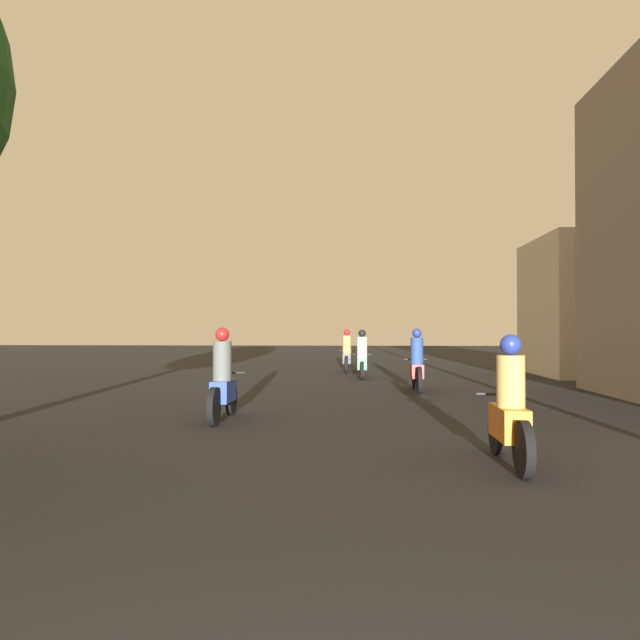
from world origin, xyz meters
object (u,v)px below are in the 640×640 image
Objects in this scene: motorcycle_red at (417,366)px; motorcycle_black at (347,355)px; motorcycle_green at (362,359)px; building_right_far at (597,307)px; motorcycle_orange at (510,413)px; motorcycle_blue at (223,383)px.

motorcycle_black is (-1.93, 7.09, -0.00)m from motorcycle_red.
motorcycle_red is 0.98× the size of motorcycle_green.
motorcycle_black is 0.41× the size of building_right_far.
motorcycle_orange is at bearing -113.76° from building_right_far.
motorcycle_red is (3.85, 5.40, 0.00)m from motorcycle_blue.
building_right_far reaches higher than motorcycle_red.
motorcycle_red reaches higher than motorcycle_black.
motorcycle_blue reaches higher than motorcycle_black.
motorcycle_blue is at bearing -99.20° from motorcycle_green.
motorcycle_black is 8.96m from building_right_far.
motorcycle_black is at bearing 173.54° from building_right_far.
motorcycle_red is 4.36m from motorcycle_green.
building_right_far is (10.65, 11.51, 1.73)m from motorcycle_blue.
motorcycle_blue is at bearing -103.98° from motorcycle_black.
motorcycle_red is 9.30m from building_right_far.
building_right_far is (6.55, 14.88, 1.77)m from motorcycle_orange.
motorcycle_orange is at bearing -87.41° from motorcycle_black.
motorcycle_red is 0.39× the size of building_right_far.
motorcycle_green is at bearing -84.71° from motorcycle_black.
motorcycle_blue is 0.99× the size of motorcycle_green.
building_right_far reaches higher than motorcycle_green.
motorcycle_red is 0.96× the size of motorcycle_black.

